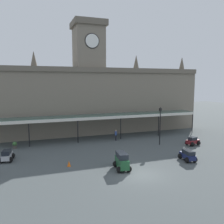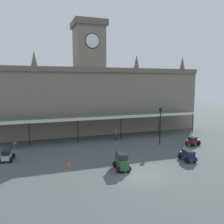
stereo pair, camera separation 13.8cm
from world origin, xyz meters
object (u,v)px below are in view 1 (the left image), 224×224
(car_navy_estate, at_px, (188,156))
(traffic_cone, at_px, (69,164))
(car_green_van, at_px, (122,162))
(car_maroon_sedan, at_px, (193,142))
(pedestrian_beside_cars, at_px, (116,135))
(victorian_lamppost, at_px, (160,122))
(car_silver_estate, at_px, (7,156))
(planter_forecourt_centre, at_px, (15,145))

(car_navy_estate, height_order, traffic_cone, car_navy_estate)
(car_green_van, relative_size, car_maroon_sedan, 1.14)
(car_navy_estate, xyz_separation_m, traffic_cone, (-13.19, 2.67, -0.25))
(car_maroon_sedan, relative_size, pedestrian_beside_cars, 1.31)
(car_green_van, height_order, car_navy_estate, car_green_van)
(car_maroon_sedan, bearing_deg, car_green_van, -157.59)
(car_green_van, distance_m, victorian_lamppost, 11.62)
(car_silver_estate, height_order, pedestrian_beside_cars, pedestrian_beside_cars)
(traffic_cone, bearing_deg, car_maroon_sedan, 8.48)
(pedestrian_beside_cars, height_order, planter_forecourt_centre, pedestrian_beside_cars)
(car_maroon_sedan, xyz_separation_m, victorian_lamppost, (-4.35, 1.78, 2.85))
(car_navy_estate, bearing_deg, pedestrian_beside_cars, 110.98)
(car_maroon_sedan, relative_size, traffic_cone, 3.53)
(traffic_cone, xyz_separation_m, planter_forecourt_centre, (-5.84, 9.37, 0.18))
(car_silver_estate, bearing_deg, traffic_cone, -33.25)
(car_navy_estate, distance_m, victorian_lamppost, 7.71)
(car_silver_estate, xyz_separation_m, planter_forecourt_centre, (0.57, 5.16, -0.07))
(car_silver_estate, relative_size, planter_forecourt_centre, 2.43)
(pedestrian_beside_cars, xyz_separation_m, planter_forecourt_centre, (-14.56, 0.37, -0.42))
(pedestrian_beside_cars, bearing_deg, car_maroon_sedan, -33.76)
(car_navy_estate, relative_size, traffic_cone, 3.76)
(car_navy_estate, xyz_separation_m, planter_forecourt_centre, (-19.03, 12.04, -0.07))
(car_maroon_sedan, xyz_separation_m, car_navy_estate, (-4.95, -5.37, 0.06))
(pedestrian_beside_cars, distance_m, traffic_cone, 12.54)
(car_silver_estate, relative_size, pedestrian_beside_cars, 1.40)
(car_maroon_sedan, height_order, pedestrian_beside_cars, pedestrian_beside_cars)
(car_navy_estate, height_order, victorian_lamppost, victorian_lamppost)
(car_maroon_sedan, bearing_deg, car_navy_estate, -132.64)
(car_navy_estate, height_order, planter_forecourt_centre, car_navy_estate)
(car_green_van, xyz_separation_m, car_silver_estate, (-11.44, 6.91, -0.24))
(victorian_lamppost, height_order, traffic_cone, victorian_lamppost)
(victorian_lamppost, bearing_deg, car_navy_estate, -94.79)
(car_green_van, bearing_deg, car_navy_estate, 0.25)
(car_maroon_sedan, xyz_separation_m, planter_forecourt_centre, (-23.98, 6.67, -0.01))
(car_maroon_sedan, height_order, planter_forecourt_centre, car_maroon_sedan)
(victorian_lamppost, bearing_deg, car_silver_estate, -179.20)
(car_green_van, relative_size, pedestrian_beside_cars, 1.49)
(car_green_van, height_order, victorian_lamppost, victorian_lamppost)
(car_green_van, xyz_separation_m, traffic_cone, (-5.03, 2.70, -0.50))
(car_maroon_sedan, xyz_separation_m, traffic_cone, (-18.14, -2.70, -0.19))
(car_navy_estate, xyz_separation_m, victorian_lamppost, (0.60, 7.16, 2.79))
(car_silver_estate, xyz_separation_m, pedestrian_beside_cars, (15.13, 4.79, 0.34))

